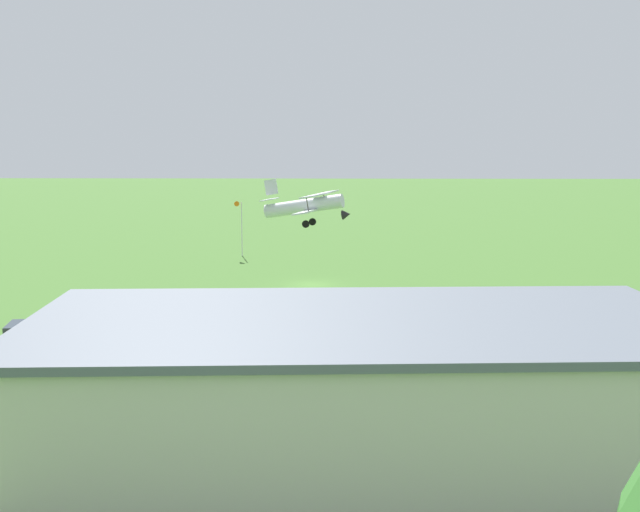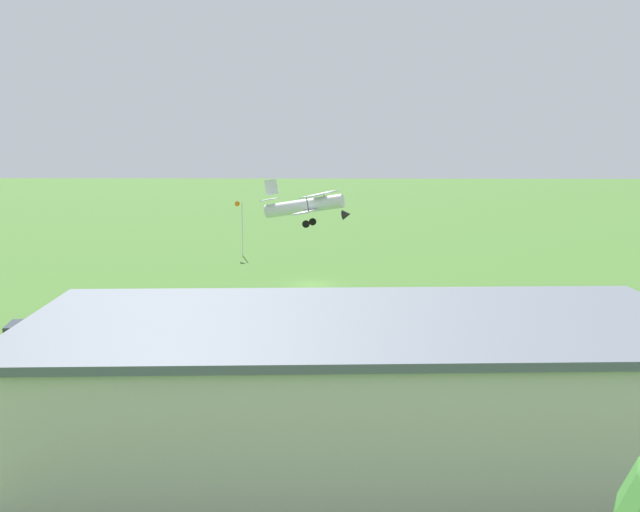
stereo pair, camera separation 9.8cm
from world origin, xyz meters
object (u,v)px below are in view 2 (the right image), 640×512
person_watching_takeoff (230,323)px  biplane (307,206)px  hangar (362,382)px  windsock (237,208)px  car_white (563,339)px  car_red (21,335)px  person_beside_truck (491,329)px  car_orange (130,340)px

person_watching_takeoff → biplane: bearing=-108.7°
hangar → windsock: windsock is taller
car_white → car_red: (34.96, 0.13, 0.04)m
hangar → windsock: size_ratio=4.61×
car_white → person_watching_takeoff: (21.85, -3.47, 0.03)m
car_white → windsock: size_ratio=0.64×
biplane → windsock: biplane is taller
car_red → person_beside_truck: (-30.88, -2.66, -0.07)m
hangar → car_red: 26.53m
windsock → person_watching_takeoff: bearing=96.7°
car_white → person_watching_takeoff: 22.12m
car_white → person_beside_truck: person_beside_truck is taller
car_white → car_orange: bearing=2.6°
hangar → car_orange: bearing=-44.8°
hangar → person_watching_takeoff: hangar is taller
car_white → car_orange: car_orange is taller
car_white → car_red: size_ratio=0.89×
car_orange → windsock: windsock is taller
biplane → car_orange: (10.42, 18.80, -6.96)m
car_red → person_watching_takeoff: bearing=-164.7°
person_beside_truck → person_watching_takeoff: 17.79m
hangar → biplane: 33.47m
hangar → car_white: hangar is taller
hangar → car_white: 20.40m
car_red → biplane: bearing=-135.3°
car_white → hangar: bearing=49.0°
person_watching_takeoff → windsock: size_ratio=0.26×
hangar → person_watching_takeoff: bearing=-65.5°
car_orange → person_beside_truck: size_ratio=2.81×
car_orange → windsock: bearing=-91.9°
car_orange → person_beside_truck: bearing=-170.9°
car_red → person_watching_takeoff: (-13.11, -3.60, -0.01)m
car_white → person_beside_truck: 4.80m
person_beside_truck → person_watching_takeoff: size_ratio=0.93×
biplane → car_white: bearing=134.2°
car_red → hangar: bearing=144.9°
hangar → biplane: (3.78, -32.89, 4.93)m
hangar → person_beside_truck: (-9.22, -17.86, -2.11)m
car_white → car_orange: size_ratio=0.93×
person_watching_takeoff → windsock: 36.94m
car_white → person_beside_truck: bearing=-31.8°
hangar → car_white: bearing=-131.0°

